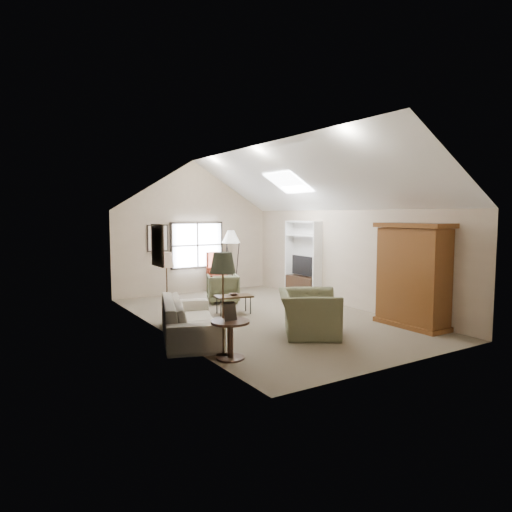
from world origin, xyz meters
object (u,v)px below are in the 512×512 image
armchair_far (223,288)px  coffee_table (234,305)px  armchair_near (308,313)px  armoire (413,275)px  sofa (190,318)px  side_chair (217,272)px  side_table (230,340)px

armchair_far → coffee_table: (-0.46, -1.42, -0.16)m
armchair_near → coffee_table: armchair_near is taller
armoire → sofa: 4.76m
side_chair → armchair_far: bearing=-125.3°
sofa → armchair_far: size_ratio=3.04×
armoire → sofa: size_ratio=0.86×
armoire → armchair_far: size_ratio=2.60×
armoire → side_chair: armoire is taller
sofa → armchair_far: bearing=-19.5°
armoire → coffee_table: armoire is taller
armoire → side_chair: 6.31m
armoire → armchair_near: size_ratio=1.66×
sofa → armchair_near: bearing=-98.6°
armoire → armchair_near: armoire is taller
coffee_table → armoire: bearing=-49.5°
side_chair → coffee_table: bearing=-123.4°
armchair_near → side_chair: size_ratio=1.08×
armchair_far → side_table: 4.90m
armchair_far → coffee_table: bearing=93.5°
side_table → side_chair: bearing=64.8°
sofa → side_table: size_ratio=3.99×
armoire → coffee_table: size_ratio=2.51×
armchair_near → sofa: bearing=95.5°
armchair_far → coffee_table: 1.50m
armoire → armchair_far: armoire is taller
sofa → side_table: bearing=-160.4°
sofa → armchair_far: 3.55m
armchair_far → coffee_table: size_ratio=0.97×
armchair_near → armchair_far: 3.87m
sofa → side_chair: (2.84, 4.39, 0.24)m
armchair_far → side_chair: 1.74m
armchair_near → armchair_far: size_ratio=1.57×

